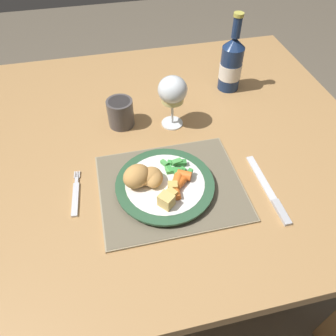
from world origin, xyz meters
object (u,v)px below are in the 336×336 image
object	(u,v)px
dining_table	(143,160)
dinner_plate	(165,185)
fork	(76,196)
drinking_cup	(120,112)
bottle	(231,64)
wine_glass	(173,92)
table_knife	(271,194)

from	to	relation	value
dining_table	dinner_plate	size ratio (longest dim) A/B	5.40
fork	drinking_cup	world-z (taller)	drinking_cup
bottle	wine_glass	bearing A→B (deg)	-147.64
fork	wine_glass	distance (m)	0.37
table_knife	dining_table	bearing A→B (deg)	135.50
dinner_plate	bottle	world-z (taller)	bottle
table_knife	drinking_cup	xyz separation A→B (m)	(-0.31, 0.34, 0.04)
dining_table	wine_glass	bearing A→B (deg)	25.53
dinner_plate	bottle	size ratio (longest dim) A/B	0.97
bottle	drinking_cup	xyz separation A→B (m)	(-0.37, -0.11, -0.04)
fork	wine_glass	size ratio (longest dim) A/B	0.90
dining_table	bottle	bearing A→B (deg)	30.34
dinner_plate	wine_glass	size ratio (longest dim) A/B	1.53
dining_table	bottle	size ratio (longest dim) A/B	5.25
dinner_plate	table_knife	xyz separation A→B (m)	(0.24, -0.07, -0.01)
dinner_plate	wine_glass	world-z (taller)	wine_glass
dining_table	drinking_cup	xyz separation A→B (m)	(-0.04, 0.08, 0.13)
dinner_plate	table_knife	bearing A→B (deg)	-16.55
dining_table	bottle	world-z (taller)	bottle
dining_table	table_knife	xyz separation A→B (m)	(0.27, -0.26, 0.09)
fork	table_knife	xyz separation A→B (m)	(0.45, -0.10, 0.00)
dining_table	dinner_plate	distance (m)	0.22
dining_table	table_knife	distance (m)	0.38
bottle	dining_table	bearing A→B (deg)	-149.66
dinner_plate	fork	bearing A→B (deg)	172.97
dining_table	dinner_plate	xyz separation A→B (m)	(0.03, -0.19, 0.10)
drinking_cup	wine_glass	bearing A→B (deg)	-12.42
table_knife	bottle	xyz separation A→B (m)	(0.06, 0.45, 0.08)
wine_glass	bottle	size ratio (longest dim) A/B	0.63
dining_table	table_knife	size ratio (longest dim) A/B	5.82
wine_glass	drinking_cup	distance (m)	0.16
dining_table	fork	distance (m)	0.26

